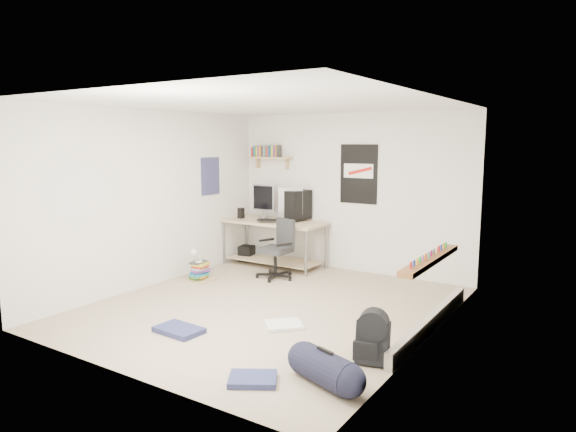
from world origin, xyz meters
The scene contains 26 objects.
floor centered at (0.00, 0.00, -0.01)m, with size 4.00×4.50×0.01m, color gray.
ceiling centered at (0.00, 0.00, 2.50)m, with size 4.00×4.50×0.01m, color white.
back_wall centered at (0.00, 2.25, 1.25)m, with size 4.00×0.01×2.50m, color silver.
left_wall centered at (-2.00, 0.00, 1.25)m, with size 0.01×4.50×2.50m, color silver.
right_wall centered at (2.00, 0.00, 1.25)m, with size 0.01×4.50×2.50m, color silver.
desk centered at (-1.17, 1.81, 0.36)m, with size 1.73×0.76×0.79m, color tan.
monitor_left centered at (-1.50, 2.00, 1.02)m, with size 0.41×0.10×0.46m, color #949498.
monitor_right centered at (-0.88, 1.88, 1.01)m, with size 0.40×0.10×0.43m, color #AEAEB3.
pc_tower centered at (-0.81, 2.00, 1.03)m, with size 0.22×0.45×0.47m, color black.
keyboard centered at (-1.11, 1.64, 0.80)m, with size 0.43×0.15×0.02m, color black.
speaker_left centered at (-1.66, 1.58, 0.88)m, with size 0.09×0.09×0.17m, color black.
speaker_right centered at (-0.92, 1.94, 0.87)m, with size 0.08×0.08×0.16m, color black.
office_chair centered at (-0.71, 1.18, 0.49)m, with size 0.59×0.59×0.90m, color #262628.
wall_shelf centered at (-1.45, 2.14, 1.78)m, with size 0.80×0.22×0.24m, color tan.
poster_back_wall centered at (0.15, 2.23, 1.55)m, with size 0.62×0.03×0.92m, color black.
poster_left_wall centered at (-1.99, 1.20, 1.50)m, with size 0.02×0.42×0.60m, color navy.
window centered at (1.95, 0.30, 1.45)m, with size 0.10×1.50×1.26m, color brown.
baseboard_heater centered at (1.96, 0.30, 0.09)m, with size 0.08×2.50×0.18m, color #B7B2A8.
backpack centered at (1.75, -0.82, 0.20)m, with size 0.30×0.24×0.40m, color black.
duffel_bag centered at (1.59, -1.45, 0.14)m, with size 0.29×0.29×0.58m, color black.
tshirt centered at (0.53, -0.48, 0.02)m, with size 0.40×0.34×0.04m, color silver.
jeans_a centered at (-0.32, -1.25, 0.03)m, with size 0.51×0.33×0.06m, color navy.
jeans_b centered at (1.04, -1.74, 0.03)m, with size 0.41×0.31×0.05m, color navy.
book_stack centered at (-1.61, 0.47, 0.15)m, with size 0.45×0.37×0.31m, color brown.
desk_lamp centered at (-1.59, 0.45, 0.38)m, with size 0.11×0.18×0.18m, color white.
subwoofer centered at (-1.75, 1.83, 0.14)m, with size 0.23×0.23×0.26m, color black.
Camera 1 is at (3.55, -5.08, 2.05)m, focal length 32.00 mm.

